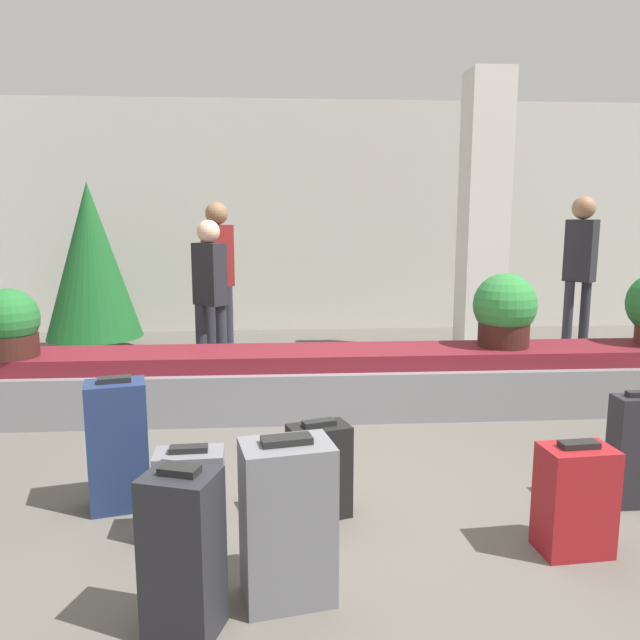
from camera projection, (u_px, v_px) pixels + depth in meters
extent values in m
plane|color=#59544C|center=(340.00, 500.00, 3.65)|extent=(18.00, 18.00, 0.00)
cube|color=beige|center=(302.00, 218.00, 8.78)|extent=(18.00, 0.06, 3.20)
cube|color=gray|center=(320.00, 388.00, 5.26)|extent=(8.87, 0.75, 0.40)
cube|color=maroon|center=(320.00, 357.00, 5.22)|extent=(8.51, 0.59, 0.13)
cube|color=silver|center=(483.00, 219.00, 7.01)|extent=(0.47, 0.47, 3.20)
cube|color=slate|center=(190.00, 495.00, 3.19)|extent=(0.36, 0.23, 0.47)
cube|color=black|center=(189.00, 449.00, 3.15)|extent=(0.20, 0.08, 0.03)
cube|color=navy|center=(118.00, 445.00, 3.51)|extent=(0.37, 0.30, 0.74)
cube|color=black|center=(115.00, 379.00, 3.45)|extent=(0.19, 0.12, 0.03)
cube|color=#232328|center=(183.00, 554.00, 2.45)|extent=(0.33, 0.31, 0.67)
cube|color=black|center=(179.00, 470.00, 2.39)|extent=(0.17, 0.12, 0.03)
cube|color=slate|center=(287.00, 522.00, 2.67)|extent=(0.43, 0.34, 0.71)
cube|color=black|center=(287.00, 440.00, 2.60)|extent=(0.22, 0.13, 0.03)
cube|color=maroon|center=(575.00, 500.00, 3.05)|extent=(0.36, 0.25, 0.54)
cube|color=black|center=(579.00, 445.00, 3.00)|extent=(0.19, 0.09, 0.03)
cube|color=#232328|center=(635.00, 451.00, 3.54)|extent=(0.27, 0.16, 0.64)
cube|color=black|center=(640.00, 394.00, 3.49)|extent=(0.15, 0.06, 0.03)
cube|color=black|center=(319.00, 471.00, 3.42)|extent=(0.37, 0.28, 0.52)
cube|color=black|center=(319.00, 423.00, 3.38)|extent=(0.19, 0.12, 0.03)
cylinder|color=#381914|center=(503.00, 334.00, 5.33)|extent=(0.43, 0.43, 0.21)
sphere|color=#2D7F38|center=(505.00, 305.00, 5.29)|extent=(0.54, 0.54, 0.54)
cylinder|color=#381914|center=(11.00, 345.00, 4.93)|extent=(0.42, 0.42, 0.18)
sphere|color=#236B2D|center=(8.00, 318.00, 4.89)|extent=(0.47, 0.47, 0.47)
cylinder|color=#282833|center=(211.00, 324.00, 7.03)|extent=(0.11, 0.11, 0.86)
cylinder|color=#282833|center=(228.00, 324.00, 7.04)|extent=(0.11, 0.11, 0.86)
cube|color=maroon|center=(218.00, 256.00, 6.90)|extent=(0.37, 0.31, 0.68)
sphere|color=#936B4C|center=(216.00, 213.00, 6.83)|extent=(0.25, 0.25, 0.25)
cylinder|color=#282833|center=(568.00, 320.00, 7.21)|extent=(0.11, 0.11, 0.89)
cylinder|color=#282833|center=(584.00, 319.00, 7.23)|extent=(0.11, 0.11, 0.89)
cube|color=#232328|center=(581.00, 251.00, 7.08)|extent=(0.34, 0.36, 0.70)
sphere|color=#936B4C|center=(584.00, 208.00, 7.00)|extent=(0.26, 0.26, 0.26)
cylinder|color=#282833|center=(201.00, 343.00, 6.21)|extent=(0.11, 0.11, 0.77)
cylinder|color=#282833|center=(222.00, 343.00, 6.23)|extent=(0.11, 0.11, 0.77)
cube|color=#232328|center=(210.00, 274.00, 6.10)|extent=(0.36, 0.35, 0.61)
sphere|color=beige|center=(208.00, 231.00, 6.03)|extent=(0.22, 0.22, 0.22)
cylinder|color=#4C331E|center=(96.00, 344.00, 7.57)|extent=(0.16, 0.16, 0.18)
cone|color=#195623|center=(91.00, 261.00, 7.40)|extent=(1.13, 1.13, 1.84)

